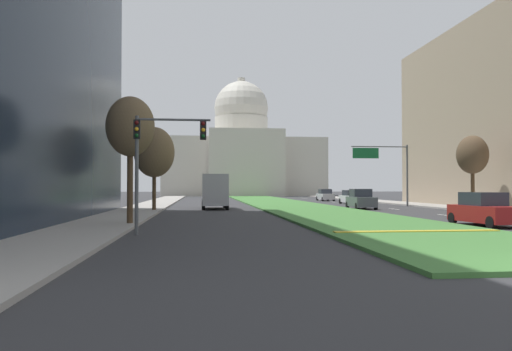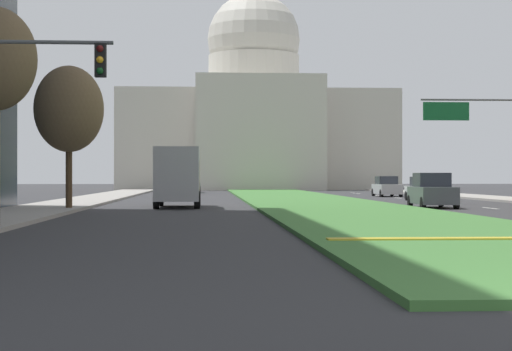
{
  "view_description": "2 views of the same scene",
  "coord_description": "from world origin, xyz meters",
  "px_view_note": "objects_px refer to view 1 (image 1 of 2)",
  "views": [
    {
      "loc": [
        -9.32,
        -10.77,
        2.11
      ],
      "look_at": [
        -0.95,
        65.66,
        3.79
      ],
      "focal_mm": 34.7,
      "sensor_mm": 36.0,
      "label": 1
    },
    {
      "loc": [
        -6.6,
        -10.2,
        1.66
      ],
      "look_at": [
        -2.27,
        63.12,
        1.77
      ],
      "focal_mm": 59.02,
      "sensor_mm": 36.0,
      "label": 2
    }
  ],
  "objects_px": {
    "overhead_guide_sign": "(386,162)",
    "street_tree_left_near": "(130,128)",
    "traffic_light_near_left": "(156,148)",
    "street_tree_left_mid": "(154,152)",
    "sedan_lead_stopped": "(484,210)",
    "sedan_distant": "(352,197)",
    "capitol_building": "(242,157)",
    "street_tree_right_mid": "(472,155)",
    "sedan_midblock": "(361,200)",
    "box_truck_delivery": "(215,191)",
    "sedan_very_far": "(208,194)",
    "sedan_far_horizon": "(325,195)"
  },
  "relations": [
    {
      "from": "street_tree_left_near",
      "to": "sedan_midblock",
      "type": "distance_m",
      "value": 26.04
    },
    {
      "from": "sedan_lead_stopped",
      "to": "sedan_very_far",
      "type": "relative_size",
      "value": 0.94
    },
    {
      "from": "street_tree_left_near",
      "to": "sedan_distant",
      "type": "height_order",
      "value": "street_tree_left_near"
    },
    {
      "from": "sedan_very_far",
      "to": "sedan_far_horizon",
      "type": "bearing_deg",
      "value": -46.88
    },
    {
      "from": "sedan_midblock",
      "to": "street_tree_left_mid",
      "type": "bearing_deg",
      "value": -171.65
    },
    {
      "from": "street_tree_left_mid",
      "to": "sedan_far_horizon",
      "type": "distance_m",
      "value": 35.88
    },
    {
      "from": "street_tree_right_mid",
      "to": "sedan_lead_stopped",
      "type": "distance_m",
      "value": 18.29
    },
    {
      "from": "traffic_light_near_left",
      "to": "sedan_far_horizon",
      "type": "height_order",
      "value": "traffic_light_near_left"
    },
    {
      "from": "sedan_lead_stopped",
      "to": "sedan_midblock",
      "type": "bearing_deg",
      "value": 90.62
    },
    {
      "from": "street_tree_left_mid",
      "to": "sedan_midblock",
      "type": "relative_size",
      "value": 1.56
    },
    {
      "from": "sedan_very_far",
      "to": "street_tree_right_mid",
      "type": "bearing_deg",
      "value": -64.85
    },
    {
      "from": "capitol_building",
      "to": "sedan_midblock",
      "type": "height_order",
      "value": "capitol_building"
    },
    {
      "from": "overhead_guide_sign",
      "to": "sedan_far_horizon",
      "type": "bearing_deg",
      "value": 94.38
    },
    {
      "from": "street_tree_left_mid",
      "to": "sedan_midblock",
      "type": "distance_m",
      "value": 19.36
    },
    {
      "from": "sedan_lead_stopped",
      "to": "sedan_distant",
      "type": "relative_size",
      "value": 1.0
    },
    {
      "from": "street_tree_left_mid",
      "to": "sedan_lead_stopped",
      "type": "bearing_deg",
      "value": -42.15
    },
    {
      "from": "street_tree_left_mid",
      "to": "sedan_very_far",
      "type": "relative_size",
      "value": 1.51
    },
    {
      "from": "sedan_far_horizon",
      "to": "sedan_very_far",
      "type": "bearing_deg",
      "value": 133.12
    },
    {
      "from": "sedan_far_horizon",
      "to": "sedan_very_far",
      "type": "relative_size",
      "value": 0.92
    },
    {
      "from": "street_tree_left_near",
      "to": "box_truck_delivery",
      "type": "distance_m",
      "value": 20.0
    },
    {
      "from": "sedan_midblock",
      "to": "sedan_distant",
      "type": "height_order",
      "value": "sedan_midblock"
    },
    {
      "from": "sedan_lead_stopped",
      "to": "street_tree_left_near",
      "type": "bearing_deg",
      "value": 173.36
    },
    {
      "from": "overhead_guide_sign",
      "to": "street_tree_left_near",
      "type": "xyz_separation_m",
      "value": [
        -23.16,
        -23.27,
        0.59
      ]
    },
    {
      "from": "traffic_light_near_left",
      "to": "street_tree_left_mid",
      "type": "bearing_deg",
      "value": 95.67
    },
    {
      "from": "overhead_guide_sign",
      "to": "street_tree_right_mid",
      "type": "xyz_separation_m",
      "value": [
        4.06,
        -9.72,
        0.15
      ]
    },
    {
      "from": "street_tree_left_mid",
      "to": "sedan_lead_stopped",
      "type": "distance_m",
      "value": 25.88
    },
    {
      "from": "overhead_guide_sign",
      "to": "sedan_very_far",
      "type": "relative_size",
      "value": 1.38
    },
    {
      "from": "overhead_guide_sign",
      "to": "sedan_lead_stopped",
      "type": "distance_m",
      "value": 26.12
    },
    {
      "from": "traffic_light_near_left",
      "to": "street_tree_left_near",
      "type": "bearing_deg",
      "value": 110.0
    },
    {
      "from": "box_truck_delivery",
      "to": "overhead_guide_sign",
      "type": "bearing_deg",
      "value": 13.17
    },
    {
      "from": "traffic_light_near_left",
      "to": "sedan_very_far",
      "type": "bearing_deg",
      "value": 87.31
    },
    {
      "from": "sedan_very_far",
      "to": "box_truck_delivery",
      "type": "height_order",
      "value": "box_truck_delivery"
    },
    {
      "from": "sedan_lead_stopped",
      "to": "sedan_very_far",
      "type": "bearing_deg",
      "value": 102.36
    },
    {
      "from": "sedan_lead_stopped",
      "to": "box_truck_delivery",
      "type": "relative_size",
      "value": 0.69
    },
    {
      "from": "sedan_midblock",
      "to": "sedan_lead_stopped",
      "type": "bearing_deg",
      "value": -89.38
    },
    {
      "from": "street_tree_left_near",
      "to": "box_truck_delivery",
      "type": "height_order",
      "value": "street_tree_left_near"
    },
    {
      "from": "street_tree_left_near",
      "to": "sedan_lead_stopped",
      "type": "bearing_deg",
      "value": -6.64
    },
    {
      "from": "street_tree_right_mid",
      "to": "sedan_midblock",
      "type": "relative_size",
      "value": 1.44
    },
    {
      "from": "capitol_building",
      "to": "sedan_distant",
      "type": "distance_m",
      "value": 60.73
    },
    {
      "from": "sedan_very_far",
      "to": "sedan_lead_stopped",
      "type": "bearing_deg",
      "value": -77.64
    },
    {
      "from": "traffic_light_near_left",
      "to": "street_tree_left_mid",
      "type": "xyz_separation_m",
      "value": [
        -1.99,
        20.03,
        1.15
      ]
    },
    {
      "from": "street_tree_left_mid",
      "to": "street_tree_right_mid",
      "type": "xyz_separation_m",
      "value": [
        27.36,
        -1.4,
        -0.13
      ]
    },
    {
      "from": "street_tree_left_mid",
      "to": "box_truck_delivery",
      "type": "xyz_separation_m",
      "value": [
        5.16,
        4.07,
        -3.27
      ]
    },
    {
      "from": "sedan_distant",
      "to": "sedan_very_far",
      "type": "xyz_separation_m",
      "value": [
        -16.57,
        30.94,
        0.02
      ]
    },
    {
      "from": "overhead_guide_sign",
      "to": "street_tree_left_near",
      "type": "distance_m",
      "value": 32.84
    },
    {
      "from": "street_tree_left_near",
      "to": "sedan_distant",
      "type": "distance_m",
      "value": 37.22
    },
    {
      "from": "capitol_building",
      "to": "street_tree_left_near",
      "type": "bearing_deg",
      "value": -98.35
    },
    {
      "from": "traffic_light_near_left",
      "to": "sedan_distant",
      "type": "bearing_deg",
      "value": 60.74
    },
    {
      "from": "sedan_lead_stopped",
      "to": "sedan_midblock",
      "type": "height_order",
      "value": "sedan_midblock"
    },
    {
      "from": "street_tree_right_mid",
      "to": "sedan_distant",
      "type": "relative_size",
      "value": 1.47
    }
  ]
}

